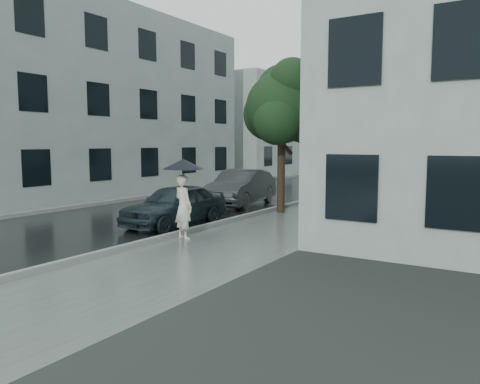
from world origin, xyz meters
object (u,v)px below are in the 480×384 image
Objects in this scene: lamp_post at (344,141)px; car_near at (175,205)px; street_tree at (283,107)px; car_far at (241,187)px; pedestrian at (183,207)px.

lamp_post is 1.23× the size of car_near.
car_near is at bearing -104.56° from lamp_post.
car_near is (-1.57, -4.38, -3.27)m from street_tree.
street_tree is 4.03m from car_far.
lamp_post is at bearing 86.92° from street_tree.
street_tree is at bearing -97.17° from lamp_post.
pedestrian is 0.46× the size of car_near.
car_near is 0.85× the size of car_far.
pedestrian is at bearing -95.75° from lamp_post.
car_far is (-2.64, -5.03, -1.96)m from lamp_post.
pedestrian reaches higher than car_near.
car_far is at bearing 101.09° from car_near.
car_near is (-1.89, -10.23, -2.05)m from lamp_post.
street_tree reaches higher than lamp_post.
lamp_post reaches higher than pedestrian.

